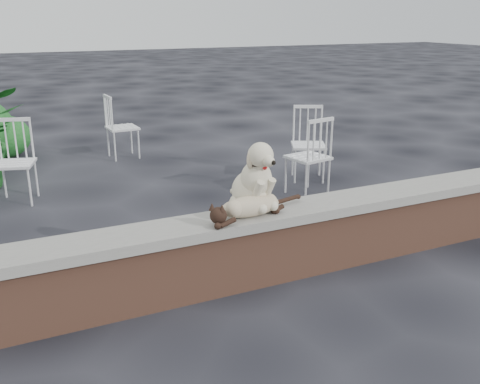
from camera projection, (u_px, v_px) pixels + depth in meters
name	position (u px, v px, depth m)	size (l,w,h in m)	color
ground	(262.00, 279.00, 4.41)	(60.00, 60.00, 0.00)	black
brick_wall	(262.00, 251.00, 4.33)	(6.00, 0.30, 0.50)	brown
capstone	(262.00, 217.00, 4.24)	(6.20, 0.40, 0.08)	slate
dog	(251.00, 174.00, 4.21)	(0.37, 0.49, 0.57)	beige
cat	(250.00, 205.00, 4.11)	(1.09, 0.26, 0.19)	tan
chair_d	(309.00, 144.00, 6.93)	(0.56, 0.56, 0.94)	white
chair_b	(14.00, 162.00, 6.08)	(0.56, 0.56, 0.94)	white
chair_c	(308.00, 156.00, 6.35)	(0.56, 0.56, 0.94)	white
chair_e	(122.00, 126.00, 8.01)	(0.56, 0.56, 0.94)	white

